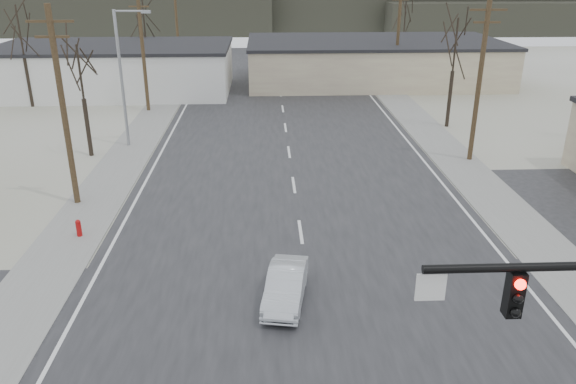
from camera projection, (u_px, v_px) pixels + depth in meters
name	position (u px, v px, depth m)	size (l,w,h in m)	color
ground	(316.00, 338.00, 18.87)	(140.00, 140.00, 0.00)	silver
main_road	(293.00, 179.00, 32.74)	(18.00, 110.00, 0.05)	#242426
cross_road	(316.00, 338.00, 18.87)	(90.00, 10.00, 0.04)	#242426
sidewalk_left	(128.00, 154.00, 36.93)	(3.00, 90.00, 0.06)	gray
sidewalk_right	(446.00, 150.00, 37.79)	(3.00, 90.00, 0.06)	gray
fire_hydrant	(79.00, 228.00, 25.69)	(0.24, 0.24, 0.87)	#A50C0C
building_left_far	(115.00, 68.00, 54.37)	(22.30, 12.30, 4.50)	silver
building_right_far	(373.00, 61.00, 59.16)	(26.30, 14.30, 4.30)	beige
upole_left_b	(63.00, 105.00, 27.53)	(2.20, 0.30, 10.00)	#4B3723
upole_left_c	(143.00, 48.00, 46.03)	(2.20, 0.30, 10.00)	#4B3723
upole_left_d	(177.00, 24.00, 64.53)	(2.20, 0.30, 10.00)	#4B3723
upole_right_a	(480.00, 78.00, 34.01)	(2.20, 0.30, 10.00)	#4B3723
upole_right_b	(398.00, 35.00, 54.36)	(2.20, 0.30, 10.00)	#4B3723
streetlight_main	(124.00, 72.00, 36.86)	(2.40, 0.25, 9.00)	gray
tree_left_near	(80.00, 75.00, 34.87)	(3.30, 3.30, 7.35)	black
tree_right_mid	(455.00, 48.00, 41.18)	(3.74, 3.74, 8.33)	black
tree_left_far	(144.00, 19.00, 58.48)	(3.96, 3.96, 8.82)	black
tree_right_far	(405.00, 20.00, 65.46)	(3.52, 3.52, 7.84)	black
tree_left_mid	(20.00, 33.00, 47.06)	(3.96, 3.96, 8.82)	black
hill_left	(78.00, 12.00, 101.23)	(70.00, 18.00, 7.00)	#333026
hill_center	(350.00, 4.00, 106.57)	(80.00, 18.00, 9.00)	#333026
hill_right	(543.00, 16.00, 103.09)	(60.00, 18.00, 5.50)	#333026
sedan_crossing	(286.00, 286.00, 20.69)	(1.33, 3.82, 1.26)	#B8BDC4
car_far_a	(340.00, 77.00, 58.03)	(2.11, 5.20, 1.51)	black
car_far_b	(280.00, 69.00, 62.45)	(1.83, 4.55, 1.55)	black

